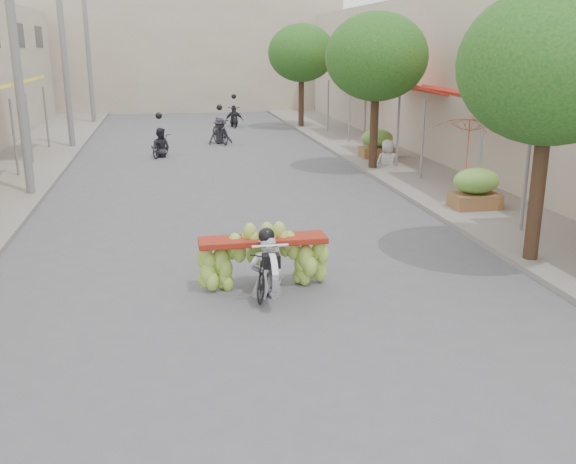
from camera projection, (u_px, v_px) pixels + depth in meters
The scene contains 18 objects.
ground at pixel (305, 394), 7.94m from camera, with size 120.00×120.00×0.00m, color #535358.
sidewalk_right at pixel (406, 162), 23.33m from camera, with size 4.00×60.00×0.12m, color gray.
shophouse_row_right at pixel (556, 80), 22.45m from camera, with size 9.77×40.00×6.00m.
far_building at pixel (185, 56), 42.81m from camera, with size 20.00×6.00×7.00m, color #B1A28C.
utility_pole_mid at pixel (15, 50), 17.17m from camera, with size 0.60×0.24×8.00m.
utility_pole_far at pixel (64, 49), 25.66m from camera, with size 0.60×0.24×8.00m.
utility_pole_back at pixel (88, 48), 34.15m from camera, with size 0.60×0.24×8.00m.
street_tree_near at pixel (551, 67), 11.62m from camera, with size 3.40×3.40×5.25m.
street_tree_mid at pixel (377, 57), 21.06m from camera, with size 3.40×3.40×5.25m.
street_tree_far at pixel (301, 53), 32.37m from camera, with size 3.40×3.40×5.25m.
produce_crate_mid at pixel (476, 185), 16.40m from camera, with size 1.20×0.88×1.16m.
produce_crate_far at pixel (377, 141), 23.94m from camera, with size 1.20×0.88×1.16m.
banana_motorbike at pixel (265, 254), 11.06m from camera, with size 2.24×1.75×2.04m.
market_umbrella at pixel (471, 116), 16.13m from camera, with size 1.98×1.98×1.71m.
pedestrian at pixel (388, 140), 22.45m from camera, with size 0.88×0.55×1.73m.
bg_motorbike_a at pixel (160, 137), 24.65m from camera, with size 1.03×1.57×1.95m.
bg_motorbike_b at pixel (220, 125), 27.95m from camera, with size 1.16×1.98×1.95m.
bg_motorbike_c at pixel (234, 112), 33.93m from camera, with size 1.01×1.79×1.95m.
Camera 1 is at (-1.53, -6.90, 4.15)m, focal length 40.00 mm.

